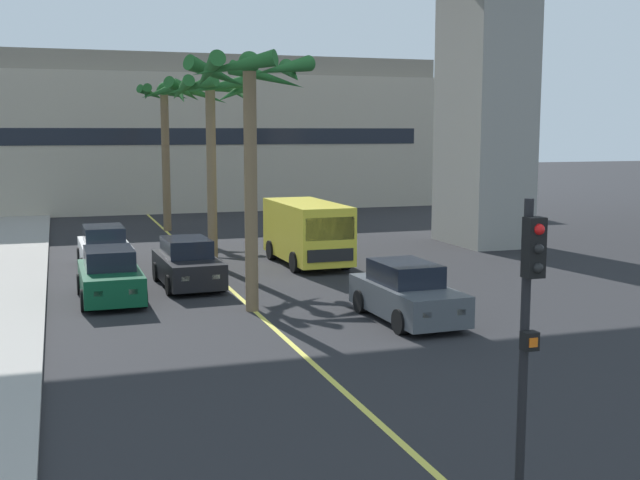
# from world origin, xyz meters

# --- Properties ---
(lane_stripe_center) EXTENTS (0.14, 56.00, 0.01)m
(lane_stripe_center) POSITION_xyz_m (0.00, 24.00, 0.00)
(lane_stripe_center) COLOR #DBCC4C
(lane_stripe_center) RESTS_ON ground
(pier_building_backdrop) EXTENTS (39.08, 8.04, 9.74)m
(pier_building_backdrop) POSITION_xyz_m (0.00, 51.41, 4.81)
(pier_building_backdrop) COLOR #BCB29E
(pier_building_backdrop) RESTS_ON ground
(car_queue_front) EXTENTS (1.87, 4.12, 1.56)m
(car_queue_front) POSITION_xyz_m (-3.76, 22.65, 0.72)
(car_queue_front) COLOR #0C4728
(car_queue_front) RESTS_ON ground
(car_queue_second) EXTENTS (1.95, 4.16, 1.56)m
(car_queue_second) POSITION_xyz_m (-1.21, 24.16, 0.72)
(car_queue_second) COLOR black
(car_queue_second) RESTS_ON ground
(car_queue_third) EXTENTS (1.90, 4.14, 1.56)m
(car_queue_third) POSITION_xyz_m (-3.58, 28.50, 0.72)
(car_queue_third) COLOR white
(car_queue_third) RESTS_ON ground
(car_queue_fourth) EXTENTS (1.93, 4.15, 1.56)m
(car_queue_fourth) POSITION_xyz_m (3.61, 17.56, 0.72)
(car_queue_fourth) COLOR #4C5156
(car_queue_fourth) RESTS_ON ground
(delivery_van) EXTENTS (2.23, 5.28, 2.36)m
(delivery_van) POSITION_xyz_m (3.76, 26.99, 1.29)
(delivery_van) COLOR yellow
(delivery_van) RESTS_ON ground
(traffic_light_median_near) EXTENTS (0.24, 0.37, 4.20)m
(traffic_light_median_near) POSITION_xyz_m (0.46, 6.95, 2.71)
(traffic_light_median_near) COLOR black
(traffic_light_median_near) RESTS_ON ground
(palm_tree_near_median) EXTENTS (3.55, 3.64, 7.18)m
(palm_tree_near_median) POSITION_xyz_m (-0.04, 19.93, 5.87)
(palm_tree_near_median) COLOR brown
(palm_tree_near_median) RESTS_ON ground
(palm_tree_mid_median) EXTENTS (2.71, 2.75, 7.42)m
(palm_tree_mid_median) POSITION_xyz_m (0.11, 39.14, 5.74)
(palm_tree_mid_median) COLOR brown
(palm_tree_mid_median) RESTS_ON ground
(palm_tree_far_median) EXTENTS (3.43, 3.41, 7.09)m
(palm_tree_far_median) POSITION_xyz_m (0.30, 27.81, 5.91)
(palm_tree_far_median) COLOR brown
(palm_tree_far_median) RESTS_ON ground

